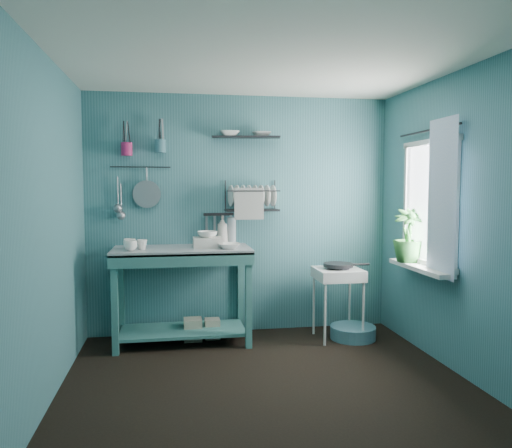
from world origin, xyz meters
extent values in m
plane|color=black|center=(0.00, 0.00, 0.00)|extent=(3.20, 3.20, 0.00)
plane|color=silver|center=(0.00, 0.00, 2.50)|extent=(3.20, 3.20, 0.00)
plane|color=#36696F|center=(0.00, 1.50, 1.25)|extent=(3.20, 0.00, 3.20)
plane|color=#36696F|center=(0.00, -1.50, 1.25)|extent=(3.20, 0.00, 3.20)
plane|color=#36696F|center=(-1.60, 0.00, 1.25)|extent=(0.00, 3.00, 3.00)
plane|color=#36696F|center=(1.60, 0.00, 1.25)|extent=(0.00, 3.00, 3.00)
cube|color=#387671|center=(-0.63, 1.19, 0.47)|extent=(1.44, 0.92, 0.95)
imported|color=white|center=(-1.11, 1.03, 1.00)|extent=(0.12, 0.12, 0.10)
imported|color=white|center=(-1.01, 1.13, 1.00)|extent=(0.14, 0.14, 0.09)
imported|color=white|center=(-1.13, 1.19, 1.00)|extent=(0.17, 0.17, 0.10)
cube|color=beige|center=(-0.38, 1.17, 1.00)|extent=(0.28, 0.22, 0.10)
imported|color=white|center=(-0.38, 1.17, 1.08)|extent=(0.20, 0.19, 0.06)
imported|color=beige|center=(-0.21, 1.39, 1.10)|extent=(0.12, 0.12, 0.30)
cylinder|color=#A7B2BA|center=(-0.11, 1.41, 1.09)|extent=(0.09, 0.09, 0.28)
imported|color=white|center=(-0.18, 1.04, 0.98)|extent=(0.22, 0.22, 0.05)
cube|color=silver|center=(0.93, 1.04, 0.36)|extent=(0.50, 0.50, 0.72)
cylinder|color=black|center=(0.93, 1.04, 0.76)|extent=(0.30, 0.30, 0.03)
cube|color=black|center=(-0.24, 1.47, 1.26)|extent=(0.32, 0.06, 0.03)
cube|color=black|center=(0.09, 1.37, 1.46)|extent=(0.56, 0.26, 0.32)
cube|color=black|center=(0.04, 1.40, 2.06)|extent=(0.72, 0.29, 0.01)
imported|color=white|center=(-0.13, 1.40, 2.04)|extent=(0.22, 0.22, 0.05)
imported|color=white|center=(0.20, 1.40, 2.01)|extent=(0.20, 0.20, 0.05)
cylinder|color=#B3215C|center=(-1.16, 1.42, 1.92)|extent=(0.11, 0.11, 0.13)
cylinder|color=#3B6F7B|center=(-0.83, 1.42, 1.96)|extent=(0.11, 0.11, 0.13)
cylinder|color=gray|center=(-0.98, 1.45, 1.47)|extent=(0.28, 0.03, 0.28)
cylinder|color=gray|center=(-1.26, 1.46, 1.50)|extent=(0.01, 0.01, 0.30)
cylinder|color=gray|center=(-1.23, 1.46, 1.43)|extent=(0.01, 0.01, 0.30)
cylinder|color=black|center=(-1.03, 1.47, 1.75)|extent=(0.60, 0.01, 0.01)
plane|color=white|center=(1.59, 0.45, 1.40)|extent=(0.00, 1.10, 1.10)
cube|color=silver|center=(1.50, 0.45, 0.81)|extent=(0.16, 0.95, 0.04)
plane|color=white|center=(1.52, 0.15, 1.45)|extent=(0.00, 1.35, 1.35)
cylinder|color=black|center=(1.54, 0.45, 2.05)|extent=(0.02, 1.05, 0.02)
imported|color=#276228|center=(1.50, 0.68, 1.09)|extent=(0.37, 0.37, 0.51)
cube|color=gray|center=(-0.53, 1.24, 0.11)|extent=(0.18, 0.18, 0.22)
cube|color=gray|center=(-0.33, 1.27, 0.10)|extent=(0.15, 0.15, 0.20)
cylinder|color=teal|center=(1.08, 1.01, 0.07)|extent=(0.46, 0.46, 0.13)
camera|label=1|loc=(-0.72, -3.74, 1.56)|focal=35.00mm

